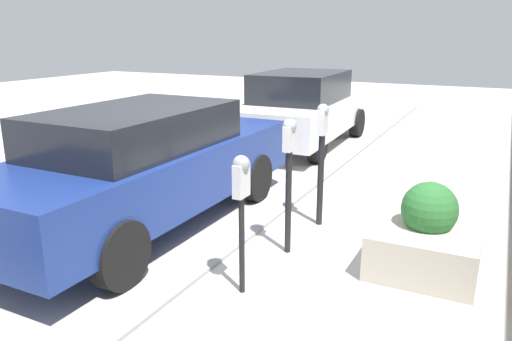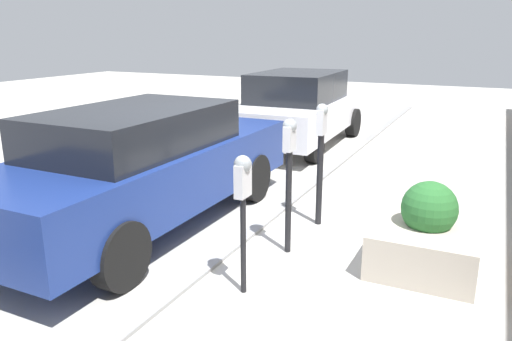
{
  "view_description": "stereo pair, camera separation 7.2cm",
  "coord_description": "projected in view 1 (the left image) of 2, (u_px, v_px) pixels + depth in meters",
  "views": [
    {
      "loc": [
        -4.83,
        -2.57,
        2.44
      ],
      "look_at": [
        0.0,
        -0.16,
        0.94
      ],
      "focal_mm": 35.0,
      "sensor_mm": 36.0,
      "label": 1
    },
    {
      "loc": [
        -4.86,
        -2.51,
        2.44
      ],
      "look_at": [
        0.0,
        -0.16,
        0.94
      ],
      "focal_mm": 35.0,
      "sensor_mm": 36.0,
      "label": 2
    }
  ],
  "objects": [
    {
      "name": "curb_strip",
      "position": [
        238.0,
        242.0,
        5.96
      ],
      "size": [
        24.5,
        0.16,
        0.04
      ],
      "color": "gray",
      "rests_on": "ground_plane"
    },
    {
      "name": "ground_plane",
      "position": [
        244.0,
        245.0,
        5.93
      ],
      "size": [
        40.0,
        40.0,
        0.0
      ],
      "primitive_type": "plane",
      "color": "#ADAAA3"
    },
    {
      "name": "parked_car_rear",
      "position": [
        303.0,
        108.0,
        10.92
      ],
      "size": [
        4.58,
        1.98,
        1.61
      ],
      "rotation": [
        0.0,
        0.0,
        0.04
      ],
      "color": "silver",
      "rests_on": "ground_plane"
    },
    {
      "name": "parking_meter_nearest",
      "position": [
        241.0,
        191.0,
        4.58
      ],
      "size": [
        0.19,
        0.16,
        1.37
      ],
      "color": "black",
      "rests_on": "ground_plane"
    },
    {
      "name": "parked_car_middle",
      "position": [
        146.0,
        164.0,
        6.3
      ],
      "size": [
        4.79,
        1.8,
        1.56
      ],
      "rotation": [
        0.0,
        0.0,
        -0.01
      ],
      "color": "navy",
      "rests_on": "ground_plane"
    },
    {
      "name": "parking_meter_middle",
      "position": [
        322.0,
        148.0,
        6.29
      ],
      "size": [
        0.18,
        0.15,
        1.59
      ],
      "color": "black",
      "rests_on": "ground_plane"
    },
    {
      "name": "planter_box",
      "position": [
        427.0,
        238.0,
        5.26
      ],
      "size": [
        1.22,
        1.07,
        0.95
      ],
      "color": "#B2A899",
      "rests_on": "ground_plane"
    },
    {
      "name": "parking_meter_second",
      "position": [
        289.0,
        162.0,
        5.45
      ],
      "size": [
        0.18,
        0.15,
        1.54
      ],
      "color": "black",
      "rests_on": "ground_plane"
    }
  ]
}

